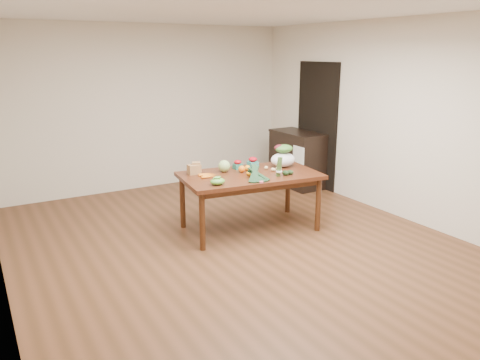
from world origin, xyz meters
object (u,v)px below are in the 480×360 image
cabbage (224,166)px  asparagus_bundle (279,167)px  cabinet (297,159)px  kale_bunch (258,174)px  paper_bag (194,168)px  mandarin_cluster (253,171)px  salad_bag (283,157)px  dining_table (250,202)px

cabbage → asparagus_bundle: size_ratio=0.62×
cabinet → kale_bunch: 2.58m
paper_bag → kale_bunch: (0.53, -0.68, 0.01)m
mandarin_cluster → salad_bag: salad_bag is taller
cabbage → salad_bag: salad_bag is taller
mandarin_cluster → dining_table: bearing=89.1°
cabinet → kale_bunch: (-1.89, -1.71, 0.36)m
dining_table → paper_bag: 0.84m
mandarin_cluster → kale_bunch: (-0.09, -0.26, 0.03)m
paper_bag → cabinet: bearing=23.2°
paper_bag → dining_table: bearing=-29.1°
mandarin_cluster → kale_bunch: 0.28m
paper_bag → kale_bunch: size_ratio=0.52×
cabbage → kale_bunch: 0.60m
cabinet → paper_bag: 2.66m
asparagus_bundle → cabinet: bearing=54.3°
dining_table → paper_bag: paper_bag is taller
cabbage → salad_bag: (0.82, -0.16, 0.06)m
paper_bag → cabbage: bearing=-14.0°
cabinet → kale_bunch: bearing=-137.9°
cabbage → salad_bag: size_ratio=0.43×
cabinet → mandarin_cluster: size_ratio=5.67×
asparagus_bundle → cabbage: bearing=138.4°
paper_bag → salad_bag: (1.20, -0.25, 0.06)m
mandarin_cluster → asparagus_bundle: size_ratio=0.72×
mandarin_cluster → asparagus_bundle: (0.24, -0.23, 0.08)m
paper_bag → mandarin_cluster: size_ratio=1.16×
mandarin_cluster → paper_bag: bearing=146.3°
salad_bag → kale_bunch: bearing=-147.8°
cabinet → paper_bag: cabinet is taller
dining_table → salad_bag: 0.78m
paper_bag → mandarin_cluster: (0.62, -0.41, -0.03)m
cabbage → dining_table: bearing=-46.3°
cabinet → asparagus_bundle: (-1.56, -1.68, 0.40)m
dining_table → kale_bunch: (-0.09, -0.33, 0.45)m
dining_table → cabbage: cabbage is taller
dining_table → kale_bunch: bearing=-98.7°
paper_bag → asparagus_bundle: bearing=-36.7°
cabinet → cabbage: bearing=-151.0°
dining_table → paper_bag: (-0.62, 0.35, 0.45)m
salad_bag → asparagus_bundle: bearing=-130.8°
cabbage → kale_bunch: (0.14, -0.58, 0.00)m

